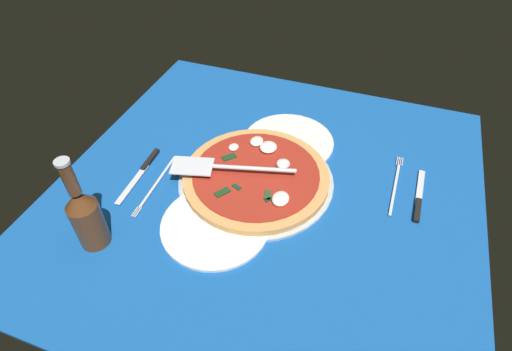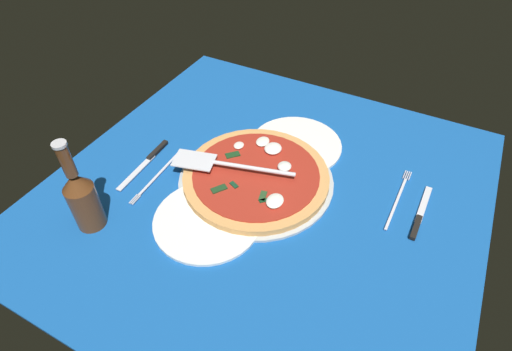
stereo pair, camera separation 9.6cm
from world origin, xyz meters
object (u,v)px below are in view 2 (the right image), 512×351
object	(u,v)px
dinner_plate_left	(207,220)
beer_bottle	(82,198)
place_setting_far	(153,168)
place_setting_near	(409,209)
pizza	(257,175)
pizza_server	(225,164)
dinner_plate_right	(295,145)

from	to	relation	value
dinner_plate_left	beer_bottle	size ratio (longest dim) A/B	1.04
beer_bottle	place_setting_far	bearing A→B (deg)	-1.82
place_setting_near	pizza	bearing A→B (deg)	103.43
pizza_server	place_setting_far	bearing A→B (deg)	2.99
dinner_plate_right	beer_bottle	distance (cm)	53.23
dinner_plate_right	dinner_plate_left	bearing A→B (deg)	168.55
pizza	place_setting_far	xyz separation A→B (cm)	(-8.25, 24.67, -1.58)
pizza	place_setting_far	size ratio (longest dim) A/B	1.61
place_setting_near	place_setting_far	size ratio (longest dim) A/B	0.96
dinner_plate_right	place_setting_near	distance (cm)	32.59
dinner_plate_right	beer_bottle	xyz separation A→B (cm)	(-44.43, 28.28, 7.73)
dinner_plate_left	pizza_server	size ratio (longest dim) A/B	0.81
place_setting_near	beer_bottle	xyz separation A→B (cm)	(-35.73, 59.68, 7.88)
beer_bottle	dinner_plate_left	bearing A→B (deg)	-61.13
beer_bottle	dinner_plate_right	bearing A→B (deg)	-32.48
dinner_plate_left	pizza_server	bearing A→B (deg)	14.18
dinner_plate_left	pizza_server	xyz separation A→B (cm)	(13.54, 3.42, 4.07)
place_setting_far	beer_bottle	world-z (taller)	beer_bottle
dinner_plate_right	place_setting_far	distance (cm)	37.01
pizza	place_setting_near	xyz separation A→B (cm)	(7.65, -34.38, -1.59)
pizza_server	place_setting_far	xyz separation A→B (cm)	(-5.68, 17.66, -4.20)
dinner_plate_left	place_setting_far	xyz separation A→B (cm)	(7.86, 21.08, -0.13)
dinner_plate_left	place_setting_far	bearing A→B (deg)	69.55
place_setting_near	beer_bottle	world-z (taller)	beer_bottle
place_setting_near	place_setting_far	distance (cm)	61.16
pizza_server	place_setting_near	distance (cm)	42.85
pizza	beer_bottle	xyz separation A→B (cm)	(-28.07, 25.30, 6.29)
place_setting_near	place_setting_far	bearing A→B (deg)	105.95
dinner_plate_left	dinner_plate_right	bearing A→B (deg)	-11.45
place_setting_near	dinner_plate_right	bearing A→B (deg)	75.40
dinner_plate_right	place_setting_near	world-z (taller)	place_setting_near
pizza_server	pizza	bearing A→B (deg)	-174.76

